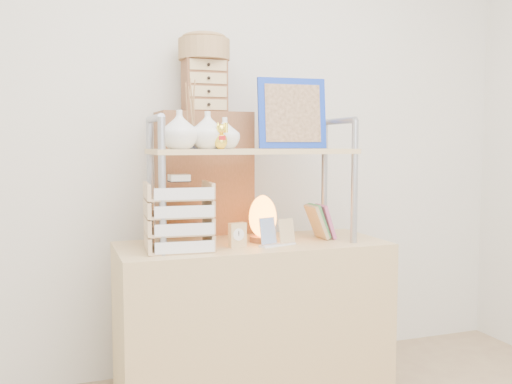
# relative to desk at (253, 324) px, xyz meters

# --- Properties ---
(desk) EXTENTS (1.20, 0.50, 0.75)m
(desk) POSITION_rel_desk_xyz_m (0.00, 0.00, 0.00)
(desk) COLOR tan
(desk) RESTS_ON ground
(cabinet) EXTENTS (0.46, 0.25, 1.35)m
(cabinet) POSITION_rel_desk_xyz_m (-0.13, 0.37, 0.30)
(cabinet) COLOR brown
(cabinet) RESTS_ON ground
(hutch) EXTENTS (0.90, 0.34, 0.75)m
(hutch) POSITION_rel_desk_xyz_m (-0.07, 0.01, 0.82)
(hutch) COLOR #989BA6
(hutch) RESTS_ON desk
(letter_tray) EXTENTS (0.28, 0.26, 0.32)m
(letter_tray) POSITION_rel_desk_xyz_m (-0.35, -0.06, 0.50)
(letter_tray) COLOR tan
(letter_tray) RESTS_ON desk
(salt_lamp) EXTENTS (0.14, 0.13, 0.21)m
(salt_lamp) POSITION_rel_desk_xyz_m (0.05, 0.01, 0.48)
(salt_lamp) COLOR brown
(salt_lamp) RESTS_ON desk
(desk_clock) EXTENTS (0.08, 0.05, 0.11)m
(desk_clock) POSITION_rel_desk_xyz_m (-0.10, -0.08, 0.43)
(desk_clock) COLOR tan
(desk_clock) RESTS_ON desk
(postcard_stand) EXTENTS (0.18, 0.10, 0.12)m
(postcard_stand) POSITION_rel_desk_xyz_m (0.08, -0.10, 0.41)
(postcard_stand) COLOR white
(postcard_stand) RESTS_ON desk
(drawer_chest) EXTENTS (0.20, 0.16, 0.25)m
(drawer_chest) POSITION_rel_desk_xyz_m (-0.13, 0.35, 1.10)
(drawer_chest) COLOR brown
(drawer_chest) RESTS_ON cabinet
(woven_basket) EXTENTS (0.25, 0.25, 0.10)m
(woven_basket) POSITION_rel_desk_xyz_m (-0.13, 0.35, 1.28)
(woven_basket) COLOR olive
(woven_basket) RESTS_ON drawer_chest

